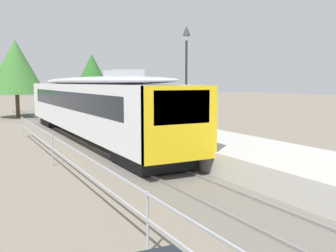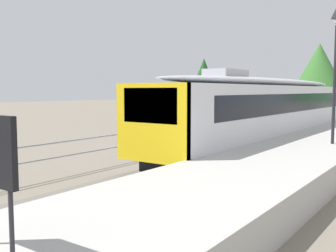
{
  "view_description": "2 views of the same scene",
  "coord_description": "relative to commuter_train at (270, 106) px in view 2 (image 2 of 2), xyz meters",
  "views": [
    {
      "loc": [
        -6.3,
        5.59,
        3.35
      ],
      "look_at": [
        0.0,
        17.28,
        1.8
      ],
      "focal_mm": 40.38,
      "sensor_mm": 36.0,
      "label": 1
    },
    {
      "loc": [
        7.67,
        6.48,
        3.0
      ],
      "look_at": [
        0.0,
        17.28,
        1.8
      ],
      "focal_mm": 42.0,
      "sensor_mm": 36.0,
      "label": 2
    }
  ],
  "objects": [
    {
      "name": "track_rails",
      "position": [
        0.0,
        -4.64,
        -2.12
      ],
      "size": [
        3.2,
        60.0,
        0.14
      ],
      "color": "#6B665B",
      "rests_on": "ground"
    },
    {
      "name": "tree_behind_carpark",
      "position": [
        -13.71,
        16.6,
        1.96
      ],
      "size": [
        3.62,
        3.62,
        6.41
      ],
      "color": "brown",
      "rests_on": "ground"
    },
    {
      "name": "ground_plane",
      "position": [
        -3.0,
        -4.64,
        -2.15
      ],
      "size": [
        160.0,
        160.0,
        0.0
      ],
      "primitive_type": "plane",
      "color": "slate"
    },
    {
      "name": "station_platform",
      "position": [
        3.25,
        -4.64,
        -1.7
      ],
      "size": [
        3.9,
        60.0,
        0.9
      ],
      "primitive_type": "cube",
      "color": "#B7B5AD",
      "rests_on": "ground"
    },
    {
      "name": "tree_behind_station_far",
      "position": [
        -1.92,
        16.97,
        2.59
      ],
      "size": [
        5.29,
        5.29,
        7.25
      ],
      "color": "brown",
      "rests_on": "ground"
    },
    {
      "name": "platform_lamp_mid_platform",
      "position": [
        4.06,
        -3.86,
        2.47
      ],
      "size": [
        0.34,
        0.34,
        5.35
      ],
      "color": "#232328",
      "rests_on": "station_platform"
    },
    {
      "name": "commuter_train",
      "position": [
        0.0,
        0.0,
        0.0
      ],
      "size": [
        2.82,
        20.95,
        3.74
      ],
      "color": "silver",
      "rests_on": "track_rails"
    }
  ]
}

